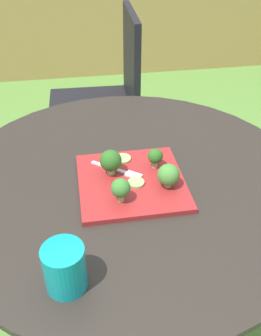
% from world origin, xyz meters
% --- Properties ---
extents(ground_plane, '(12.00, 12.00, 0.00)m').
position_xyz_m(ground_plane, '(0.00, 0.00, 0.00)').
color(ground_plane, '#568438').
extents(bamboo_fence, '(8.00, 0.08, 1.22)m').
position_xyz_m(bamboo_fence, '(0.00, 2.43, 0.61)').
color(bamboo_fence, '#9E7F47').
rests_on(bamboo_fence, ground_plane).
extents(patio_table, '(1.01, 1.01, 0.70)m').
position_xyz_m(patio_table, '(0.00, 0.00, 0.48)').
color(patio_table, '#28231E').
rests_on(patio_table, ground_plane).
extents(patio_chair, '(0.45, 0.45, 0.90)m').
position_xyz_m(patio_chair, '(0.05, 0.94, 0.53)').
color(patio_chair, black).
rests_on(patio_chair, ground_plane).
extents(salad_plate, '(0.28, 0.28, 0.01)m').
position_xyz_m(salad_plate, '(0.00, -0.04, 0.71)').
color(salad_plate, maroon).
rests_on(salad_plate, patio_table).
extents(drinking_glass, '(0.08, 0.08, 0.10)m').
position_xyz_m(drinking_glass, '(-0.18, -0.33, 0.75)').
color(drinking_glass, '#0F8C93').
rests_on(drinking_glass, patio_table).
extents(fork, '(0.13, 0.11, 0.00)m').
position_xyz_m(fork, '(-0.02, 0.00, 0.72)').
color(fork, silver).
rests_on(fork, salad_plate).
extents(broccoli_floret_0, '(0.05, 0.05, 0.06)m').
position_xyz_m(broccoli_floret_0, '(-0.04, -0.11, 0.75)').
color(broccoli_floret_0, '#99B770').
rests_on(broccoli_floret_0, salad_plate).
extents(broccoli_floret_1, '(0.06, 0.06, 0.07)m').
position_xyz_m(broccoli_floret_1, '(-0.05, -0.00, 0.76)').
color(broccoli_floret_1, '#99B770').
rests_on(broccoli_floret_1, salad_plate).
extents(broccoli_floret_2, '(0.04, 0.04, 0.06)m').
position_xyz_m(broccoli_floret_2, '(0.07, 0.01, 0.75)').
color(broccoli_floret_2, '#99B770').
rests_on(broccoli_floret_2, salad_plate).
extents(broccoli_floret_3, '(0.06, 0.06, 0.06)m').
position_xyz_m(broccoli_floret_3, '(0.09, -0.08, 0.75)').
color(broccoli_floret_3, '#99B770').
rests_on(broccoli_floret_3, salad_plate).
extents(cucumber_slice_0, '(0.04, 0.04, 0.01)m').
position_xyz_m(cucumber_slice_0, '(0.01, -0.05, 0.72)').
color(cucumber_slice_0, '#8EB766').
rests_on(cucumber_slice_0, salad_plate).
extents(cucumber_slice_1, '(0.05, 0.05, 0.01)m').
position_xyz_m(cucumber_slice_1, '(-0.01, 0.06, 0.72)').
color(cucumber_slice_1, '#8EB766').
rests_on(cucumber_slice_1, salad_plate).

